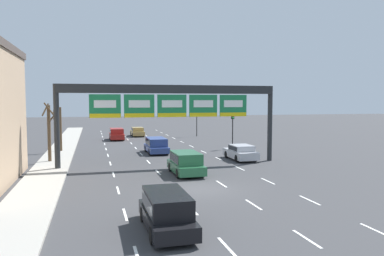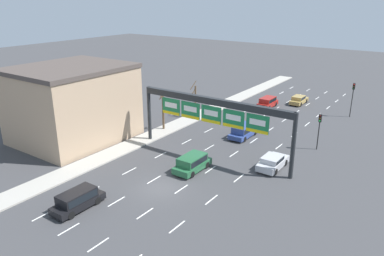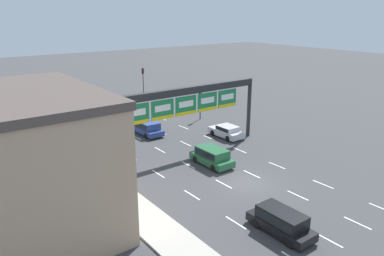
{
  "view_description": "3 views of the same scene",
  "coord_description": "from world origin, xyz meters",
  "px_view_note": "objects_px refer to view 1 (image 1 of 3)",
  "views": [
    {
      "loc": [
        -6.37,
        -21.62,
        5.39
      ],
      "look_at": [
        0.78,
        5.14,
        3.38
      ],
      "focal_mm": 35.0,
      "sensor_mm": 36.0,
      "label": 1
    },
    {
      "loc": [
        20.05,
        -23.56,
        16.82
      ],
      "look_at": [
        -1.53,
        7.27,
        3.54
      ],
      "focal_mm": 35.0,
      "sensor_mm": 36.0,
      "label": 2
    },
    {
      "loc": [
        -20.72,
        -20.17,
        13.74
      ],
      "look_at": [
        -0.48,
        6.98,
        3.19
      ],
      "focal_mm": 35.0,
      "sensor_mm": 36.0,
      "label": 3
    }
  ],
  "objects_px": {
    "sign_gantry": "(171,99)",
    "suv_green": "(186,162)",
    "tree_bare_closest": "(60,127)",
    "car_gold": "(137,131)",
    "suv_red": "(117,133)",
    "traffic_light_near_gantry": "(233,122)",
    "suv_blue": "(156,144)",
    "traffic_light_mid_block": "(197,113)",
    "car_silver": "(241,152)",
    "suv_black": "(167,209)",
    "tree_bare_second": "(49,130)"
  },
  "relations": [
    {
      "from": "suv_blue",
      "to": "suv_black",
      "type": "relative_size",
      "value": 1.05
    },
    {
      "from": "sign_gantry",
      "to": "tree_bare_second",
      "type": "relative_size",
      "value": 3.62
    },
    {
      "from": "suv_red",
      "to": "traffic_light_near_gantry",
      "type": "relative_size",
      "value": 1.01
    },
    {
      "from": "suv_black",
      "to": "traffic_light_near_gantry",
      "type": "distance_m",
      "value": 27.35
    },
    {
      "from": "suv_black",
      "to": "tree_bare_closest",
      "type": "distance_m",
      "value": 27.09
    },
    {
      "from": "car_silver",
      "to": "suv_green",
      "type": "relative_size",
      "value": 0.98
    },
    {
      "from": "traffic_light_near_gantry",
      "to": "tree_bare_second",
      "type": "distance_m",
      "value": 19.51
    },
    {
      "from": "sign_gantry",
      "to": "traffic_light_near_gantry",
      "type": "distance_m",
      "value": 12.73
    },
    {
      "from": "suv_blue",
      "to": "sign_gantry",
      "type": "bearing_deg",
      "value": -89.83
    },
    {
      "from": "sign_gantry",
      "to": "suv_blue",
      "type": "height_order",
      "value": "sign_gantry"
    },
    {
      "from": "traffic_light_mid_block",
      "to": "car_silver",
      "type": "bearing_deg",
      "value": -95.6
    },
    {
      "from": "car_gold",
      "to": "tree_bare_second",
      "type": "bearing_deg",
      "value": -114.33
    },
    {
      "from": "suv_red",
      "to": "tree_bare_closest",
      "type": "bearing_deg",
      "value": -120.51
    },
    {
      "from": "car_gold",
      "to": "tree_bare_closest",
      "type": "height_order",
      "value": "tree_bare_closest"
    },
    {
      "from": "suv_green",
      "to": "traffic_light_near_gantry",
      "type": "bearing_deg",
      "value": 56.14
    },
    {
      "from": "sign_gantry",
      "to": "suv_green",
      "type": "bearing_deg",
      "value": -86.92
    },
    {
      "from": "car_gold",
      "to": "suv_black",
      "type": "height_order",
      "value": "suv_black"
    },
    {
      "from": "suv_blue",
      "to": "suv_black",
      "type": "xyz_separation_m",
      "value": [
        -3.43,
        -23.08,
        0.02
      ]
    },
    {
      "from": "sign_gantry",
      "to": "traffic_light_near_gantry",
      "type": "xyz_separation_m",
      "value": [
        8.87,
        8.8,
        -2.46
      ]
    },
    {
      "from": "suv_red",
      "to": "tree_bare_closest",
      "type": "height_order",
      "value": "tree_bare_closest"
    },
    {
      "from": "car_gold",
      "to": "suv_black",
      "type": "bearing_deg",
      "value": -95.02
    },
    {
      "from": "sign_gantry",
      "to": "traffic_light_mid_block",
      "type": "relative_size",
      "value": 3.67
    },
    {
      "from": "suv_green",
      "to": "traffic_light_mid_block",
      "type": "xyz_separation_m",
      "value": [
        8.73,
        28.11,
        2.67
      ]
    },
    {
      "from": "suv_red",
      "to": "suv_black",
      "type": "relative_size",
      "value": 0.94
    },
    {
      "from": "car_silver",
      "to": "tree_bare_second",
      "type": "relative_size",
      "value": 0.85
    },
    {
      "from": "car_gold",
      "to": "traffic_light_mid_block",
      "type": "bearing_deg",
      "value": -16.35
    },
    {
      "from": "traffic_light_near_gantry",
      "to": "traffic_light_mid_block",
      "type": "relative_size",
      "value": 0.84
    },
    {
      "from": "car_gold",
      "to": "tree_bare_second",
      "type": "distance_m",
      "value": 24.97
    },
    {
      "from": "car_gold",
      "to": "suv_green",
      "type": "bearing_deg",
      "value": -90.03
    },
    {
      "from": "car_gold",
      "to": "tree_bare_second",
      "type": "xyz_separation_m",
      "value": [
        -10.25,
        -22.67,
        2.11
      ]
    },
    {
      "from": "suv_blue",
      "to": "tree_bare_second",
      "type": "distance_m",
      "value": 10.82
    },
    {
      "from": "suv_blue",
      "to": "suv_green",
      "type": "height_order",
      "value": "suv_green"
    },
    {
      "from": "suv_blue",
      "to": "traffic_light_mid_block",
      "type": "height_order",
      "value": "traffic_light_mid_block"
    },
    {
      "from": "suv_blue",
      "to": "tree_bare_second",
      "type": "xyz_separation_m",
      "value": [
        -9.99,
        -3.66,
        1.96
      ]
    },
    {
      "from": "car_gold",
      "to": "traffic_light_mid_block",
      "type": "xyz_separation_m",
      "value": [
        8.71,
        -2.55,
        2.85
      ]
    },
    {
      "from": "tree_bare_closest",
      "to": "car_gold",
      "type": "bearing_deg",
      "value": 57.85
    },
    {
      "from": "sign_gantry",
      "to": "suv_red",
      "type": "relative_size",
      "value": 4.31
    },
    {
      "from": "suv_black",
      "to": "car_silver",
      "type": "bearing_deg",
      "value": 58.57
    },
    {
      "from": "sign_gantry",
      "to": "tree_bare_closest",
      "type": "xyz_separation_m",
      "value": [
        -9.69,
        10.78,
        -2.83
      ]
    },
    {
      "from": "car_gold",
      "to": "car_silver",
      "type": "distance_m",
      "value": 26.28
    },
    {
      "from": "suv_green",
      "to": "traffic_light_near_gantry",
      "type": "relative_size",
      "value": 1.05
    },
    {
      "from": "tree_bare_second",
      "to": "traffic_light_near_gantry",
      "type": "bearing_deg",
      "value": 14.55
    },
    {
      "from": "suv_red",
      "to": "sign_gantry",
      "type": "bearing_deg",
      "value": -81.73
    },
    {
      "from": "suv_blue",
      "to": "traffic_light_near_gantry",
      "type": "relative_size",
      "value": 1.13
    },
    {
      "from": "suv_green",
      "to": "tree_bare_second",
      "type": "relative_size",
      "value": 0.87
    },
    {
      "from": "suv_red",
      "to": "tree_bare_second",
      "type": "bearing_deg",
      "value": -110.88
    },
    {
      "from": "suv_black",
      "to": "traffic_light_near_gantry",
      "type": "bearing_deg",
      "value": 63.11
    },
    {
      "from": "suv_blue",
      "to": "traffic_light_mid_block",
      "type": "relative_size",
      "value": 0.96
    },
    {
      "from": "car_gold",
      "to": "tree_bare_closest",
      "type": "relative_size",
      "value": 0.85
    },
    {
      "from": "suv_black",
      "to": "tree_bare_closest",
      "type": "bearing_deg",
      "value": 103.32
    }
  ]
}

